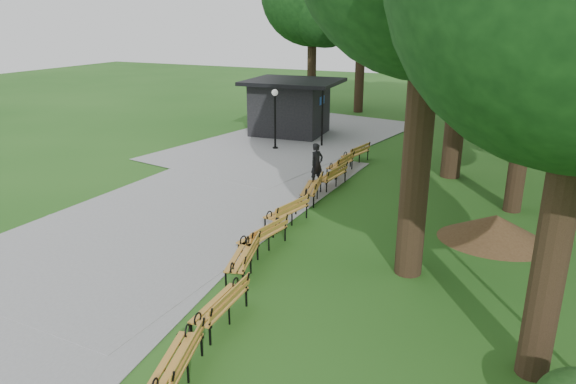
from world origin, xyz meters
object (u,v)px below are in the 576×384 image
at_px(bench_2, 242,257).
at_px(bench_3, 263,235).
at_px(bench_0, 175,361).
at_px(lamp_post, 275,106).
at_px(dirt_mound, 495,228).
at_px(bench_7, 340,164).
at_px(bench_8, 355,153).
at_px(bench_6, 331,176).
at_px(person, 317,164).
at_px(bench_4, 286,211).
at_px(bench_5, 311,188).
at_px(kiosk, 290,107).
at_px(bench_1, 220,305).

xyz_separation_m(bench_2, bench_3, (-0.22, 1.56, 0.00)).
bearing_deg(bench_0, lamp_post, -175.80).
xyz_separation_m(dirt_mound, bench_7, (-6.54, 4.68, 0.03)).
xyz_separation_m(bench_2, bench_8, (-0.73, 11.66, 0.00)).
xyz_separation_m(lamp_post, bench_6, (4.72, -4.60, -1.73)).
relative_size(dirt_mound, bench_6, 1.45).
distance_m(person, bench_2, 8.03).
height_order(bench_3, bench_8, same).
height_order(dirt_mound, bench_8, bench_8).
bearing_deg(bench_4, lamp_post, -139.79).
relative_size(person, lamp_post, 0.55).
distance_m(bench_3, bench_7, 8.10).
bearing_deg(bench_6, bench_4, 7.12).
bearing_deg(bench_5, kiosk, -164.10).
bearing_deg(bench_1, bench_4, -171.45).
bearing_deg(bench_1, dirt_mound, 142.49).
bearing_deg(bench_8, bench_0, 17.39).
height_order(bench_1, bench_2, same).
bearing_deg(person, bench_3, -147.40).
bearing_deg(lamp_post, kiosk, 103.11).
bearing_deg(kiosk, bench_1, -73.85).
bearing_deg(bench_0, bench_5, 172.72).
relative_size(bench_1, bench_8, 1.00).
bearing_deg(bench_4, bench_0, 22.37).
bearing_deg(bench_8, person, 4.93).
relative_size(lamp_post, bench_3, 1.58).
relative_size(person, bench_4, 0.87).
distance_m(bench_4, bench_7, 6.08).
bearing_deg(bench_6, kiosk, -139.49).
bearing_deg(kiosk, bench_5, -65.32).
relative_size(bench_0, bench_2, 1.00).
distance_m(bench_0, bench_7, 14.05).
relative_size(bench_2, bench_4, 1.00).
relative_size(bench_6, bench_8, 1.00).
bearing_deg(bench_7, bench_1, 10.74).
height_order(kiosk, bench_7, kiosk).
bearing_deg(bench_0, dirt_mound, 136.62).
bearing_deg(bench_6, bench_2, 9.62).
bearing_deg(person, kiosk, 55.87).
bearing_deg(bench_8, bench_6, 14.79).
distance_m(kiosk, dirt_mound, 16.17).
xyz_separation_m(bench_0, bench_2, (-1.05, 4.29, 0.00)).
distance_m(bench_4, bench_5, 2.55).
bearing_deg(bench_1, bench_2, -164.61).
bearing_deg(bench_1, bench_5, -173.47).
xyz_separation_m(bench_6, bench_8, (-0.25, 3.79, 0.00)).
bearing_deg(bench_7, bench_0, 11.03).
bearing_deg(lamp_post, bench_5, -54.06).
bearing_deg(bench_1, kiosk, -162.13).
relative_size(bench_0, bench_5, 1.00).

